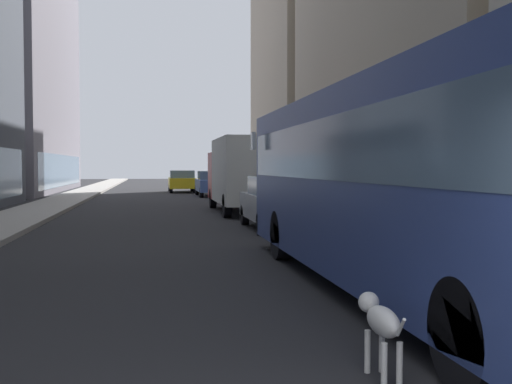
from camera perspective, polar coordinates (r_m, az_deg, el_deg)
The scene contains 12 objects.
ground_plane at distance 37.54m, azimuth -8.01°, elevation -0.59°, with size 120.00×120.00×0.00m, color #232326.
sidewalk_left at distance 37.83m, azimuth -16.67°, elevation -0.53°, with size 2.40×110.00×0.15m, color #9E9991.
sidewalk_right at distance 38.11m, azimuth 0.59°, elevation -0.41°, with size 2.40×110.00×0.15m, color #ADA89E.
building_left_far at distance 51.73m, azimuth -21.99°, elevation 11.23°, with size 8.23×23.76×20.11m.
building_right_far at distance 49.70m, azimuth 5.81°, elevation 12.62°, with size 8.42×15.22×21.58m.
transit_bus at distance 9.68m, azimuth 13.23°, elevation 1.48°, with size 2.78×11.53×3.05m.
car_silver_sedan at distance 18.89m, azimuth 1.97°, elevation -0.97°, with size 1.74×4.00×1.62m.
car_yellow_taxi at distance 46.38m, azimuth -6.81°, elevation 0.99°, with size 1.90×4.13×1.62m.
car_blue_hatchback at distance 40.11m, azimuth -4.10°, elevation 0.79°, with size 1.81×4.76×1.62m.
box_truck at distance 25.85m, azimuth -1.14°, elevation 1.81°, with size 2.30×7.50×3.05m.
dalmatian_dog at distance 5.85m, azimuth 11.34°, elevation -11.56°, with size 0.22×0.96×0.72m.
pedestrian_with_handbag at distance 13.19m, azimuth 21.69°, elevation -1.73°, with size 0.45×0.34×1.69m.
Camera 1 is at (-0.93, -2.48, 1.92)m, focal length 43.65 mm.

